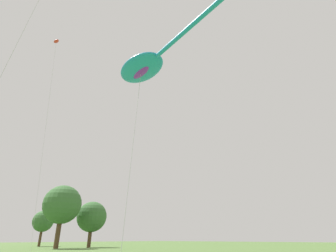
{
  "coord_description": "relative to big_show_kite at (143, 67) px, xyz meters",
  "views": [
    {
      "loc": [
        -6.66,
        -0.1,
        1.74
      ],
      "look_at": [
        2.55,
        8.27,
        7.07
      ],
      "focal_mm": 28.12,
      "sensor_mm": 36.0,
      "label": 1
    }
  ],
  "objects": [
    {
      "name": "big_show_kite",
      "position": [
        0.0,
        0.0,
        0.0
      ],
      "size": [
        4.74,
        11.43,
        14.52
      ],
      "rotation": [
        0.0,
        0.0,
        1.39
      ],
      "color": "#1E8CBF",
      "rests_on": "ground"
    },
    {
      "name": "tree_pine_center",
      "position": [
        14.53,
        38.91,
        -6.15
      ],
      "size": [
        7.36,
        7.36,
        11.65
      ],
      "color": "#513823",
      "rests_on": "ground"
    },
    {
      "name": "small_kite_bird_shape",
      "position": [
        -0.88,
        16.47,
        10.94
      ],
      "size": [
        0.6,
        4.08,
        25.95
      ],
      "rotation": [
        0.0,
        0.0,
        1.55
      ],
      "color": "red",
      "rests_on": "ground"
    },
    {
      "name": "tree_shrub_far",
      "position": [
        18.71,
        55.8,
        -8.46
      ],
      "size": [
        4.95,
        4.95,
        8.13
      ],
      "color": "#513823",
      "rests_on": "ground"
    },
    {
      "name": "tree_oak_right",
      "position": [
        22.33,
        40.17,
        -7.97
      ],
      "size": [
        6.36,
        6.36,
        9.31
      ],
      "color": "#513823",
      "rests_on": "ground"
    }
  ]
}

